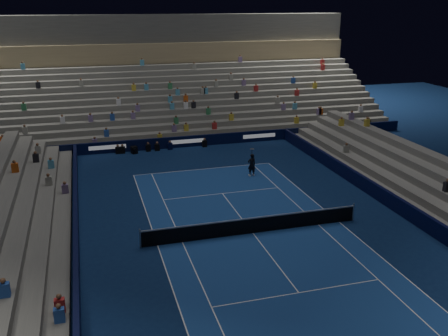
% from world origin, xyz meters
% --- Properties ---
extents(ground, '(90.00, 90.00, 0.00)m').
position_xyz_m(ground, '(0.00, 0.00, 0.00)').
color(ground, '#0B1D44').
rests_on(ground, ground).
extents(court_surface, '(10.97, 23.77, 0.01)m').
position_xyz_m(court_surface, '(0.00, 0.00, 0.01)').
color(court_surface, navy).
rests_on(court_surface, ground).
extents(sponsor_barrier_far, '(44.00, 0.25, 1.00)m').
position_xyz_m(sponsor_barrier_far, '(0.00, 18.50, 0.50)').
color(sponsor_barrier_far, black).
rests_on(sponsor_barrier_far, ground).
extents(sponsor_barrier_east, '(0.25, 37.00, 1.00)m').
position_xyz_m(sponsor_barrier_east, '(9.70, 0.00, 0.50)').
color(sponsor_barrier_east, black).
rests_on(sponsor_barrier_east, ground).
extents(sponsor_barrier_west, '(0.25, 37.00, 1.00)m').
position_xyz_m(sponsor_barrier_west, '(-9.70, 0.00, 0.50)').
color(sponsor_barrier_west, black).
rests_on(sponsor_barrier_west, ground).
extents(grandstand_main, '(44.00, 15.20, 11.20)m').
position_xyz_m(grandstand_main, '(0.00, 27.90, 3.38)').
color(grandstand_main, slate).
rests_on(grandstand_main, ground).
extents(grandstand_west, '(5.00, 37.00, 2.50)m').
position_xyz_m(grandstand_west, '(-13.17, 0.00, 0.92)').
color(grandstand_west, '#63635E').
rests_on(grandstand_west, ground).
extents(tennis_net, '(12.90, 0.10, 1.10)m').
position_xyz_m(tennis_net, '(0.00, 0.00, 0.50)').
color(tennis_net, '#B2B2B7').
rests_on(tennis_net, ground).
extents(tennis_player, '(0.66, 0.46, 1.73)m').
position_xyz_m(tennis_player, '(3.15, 9.39, 0.87)').
color(tennis_player, black).
rests_on(tennis_player, ground).
extents(broadcast_camera, '(0.60, 0.99, 0.63)m').
position_xyz_m(broadcast_camera, '(-4.78, 17.72, 0.32)').
color(broadcast_camera, black).
rests_on(broadcast_camera, ground).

